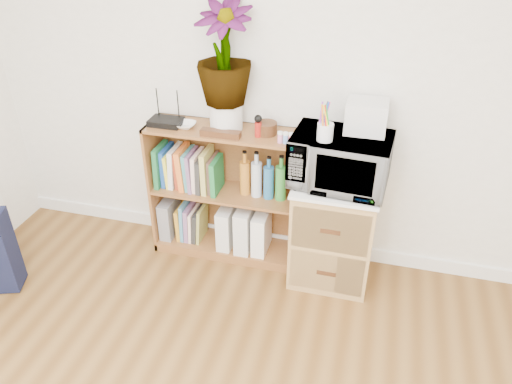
% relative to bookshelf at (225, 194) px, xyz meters
% --- Properties ---
extents(skirting_board, '(4.00, 0.02, 0.10)m').
position_rel_bookshelf_xyz_m(skirting_board, '(0.35, 0.14, -0.42)').
color(skirting_board, white).
rests_on(skirting_board, ground).
extents(bookshelf, '(1.00, 0.30, 0.95)m').
position_rel_bookshelf_xyz_m(bookshelf, '(0.00, 0.00, 0.00)').
color(bookshelf, brown).
rests_on(bookshelf, ground).
extents(wicker_unit, '(0.50, 0.45, 0.70)m').
position_rel_bookshelf_xyz_m(wicker_unit, '(0.75, -0.08, -0.12)').
color(wicker_unit, '#9E7542').
rests_on(wicker_unit, ground).
extents(microwave, '(0.59, 0.42, 0.31)m').
position_rel_bookshelf_xyz_m(microwave, '(0.75, -0.08, 0.40)').
color(microwave, silver).
rests_on(microwave, wicker_unit).
extents(pen_cup, '(0.09, 0.09, 0.10)m').
position_rel_bookshelf_xyz_m(pen_cup, '(0.66, -0.16, 0.61)').
color(pen_cup, white).
rests_on(pen_cup, microwave).
extents(small_appliance, '(0.23, 0.19, 0.18)m').
position_rel_bookshelf_xyz_m(small_appliance, '(0.87, 0.01, 0.65)').
color(small_appliance, silver).
rests_on(small_appliance, microwave).
extents(router, '(0.21, 0.14, 0.04)m').
position_rel_bookshelf_xyz_m(router, '(-0.37, -0.02, 0.49)').
color(router, black).
rests_on(router, bookshelf).
extents(white_bowl, '(0.13, 0.13, 0.03)m').
position_rel_bookshelf_xyz_m(white_bowl, '(-0.24, -0.03, 0.49)').
color(white_bowl, white).
rests_on(white_bowl, bookshelf).
extents(plant_pot, '(0.20, 0.20, 0.17)m').
position_rel_bookshelf_xyz_m(plant_pot, '(0.02, 0.02, 0.56)').
color(plant_pot, silver).
rests_on(plant_pot, bookshelf).
extents(potted_plant, '(0.34, 0.34, 0.60)m').
position_rel_bookshelf_xyz_m(potted_plant, '(0.02, 0.02, 0.95)').
color(potted_plant, '#35752F').
rests_on(potted_plant, plant_pot).
extents(trinket_box, '(0.25, 0.06, 0.04)m').
position_rel_bookshelf_xyz_m(trinket_box, '(0.02, -0.10, 0.49)').
color(trinket_box, '#39200F').
rests_on(trinket_box, bookshelf).
extents(kokeshi_doll, '(0.04, 0.04, 0.09)m').
position_rel_bookshelf_xyz_m(kokeshi_doll, '(0.24, -0.04, 0.52)').
color(kokeshi_doll, maroon).
rests_on(kokeshi_doll, bookshelf).
extents(wooden_bowl, '(0.13, 0.13, 0.07)m').
position_rel_bookshelf_xyz_m(wooden_bowl, '(0.28, 0.01, 0.51)').
color(wooden_bowl, '#3C2410').
rests_on(wooden_bowl, bookshelf).
extents(paint_jars, '(0.11, 0.04, 0.06)m').
position_rel_bookshelf_xyz_m(paint_jars, '(0.42, -0.09, 0.50)').
color(paint_jars, pink).
rests_on(paint_jars, bookshelf).
extents(file_box, '(0.09, 0.23, 0.29)m').
position_rel_bookshelf_xyz_m(file_box, '(-0.43, 0.00, -0.26)').
color(file_box, gray).
rests_on(file_box, bookshelf).
extents(magazine_holder_left, '(0.10, 0.24, 0.30)m').
position_rel_bookshelf_xyz_m(magazine_holder_left, '(0.01, -0.01, -0.25)').
color(magazine_holder_left, silver).
rests_on(magazine_holder_left, bookshelf).
extents(magazine_holder_mid, '(0.10, 0.26, 0.32)m').
position_rel_bookshelf_xyz_m(magazine_holder_mid, '(0.14, -0.01, -0.24)').
color(magazine_holder_mid, silver).
rests_on(magazine_holder_mid, bookshelf).
extents(magazine_holder_right, '(0.09, 0.24, 0.30)m').
position_rel_bookshelf_xyz_m(magazine_holder_right, '(0.26, -0.01, -0.26)').
color(magazine_holder_right, white).
rests_on(magazine_holder_right, bookshelf).
extents(cookbooks, '(0.44, 0.20, 0.29)m').
position_rel_bookshelf_xyz_m(cookbooks, '(-0.25, 0.00, 0.16)').
color(cookbooks, '#1B6737').
rests_on(cookbooks, bookshelf).
extents(liquor_bottles, '(0.31, 0.07, 0.31)m').
position_rel_bookshelf_xyz_m(liquor_bottles, '(0.26, 0.00, 0.18)').
color(liquor_bottles, '#B87022').
rests_on(liquor_bottles, bookshelf).
extents(lower_books, '(0.19, 0.19, 0.29)m').
position_rel_bookshelf_xyz_m(lower_books, '(-0.26, 0.00, -0.28)').
color(lower_books, '#C48922').
rests_on(lower_books, bookshelf).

